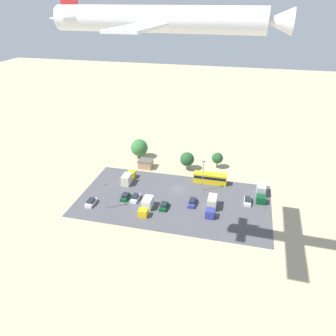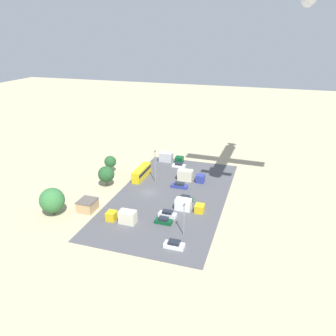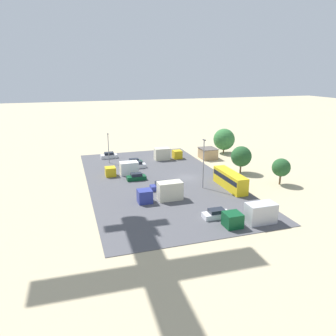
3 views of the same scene
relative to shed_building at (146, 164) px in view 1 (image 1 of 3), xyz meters
The scene contains 20 objects.
ground_plane 17.64m from the shed_building, 141.17° to the left, with size 400.00×400.00×0.00m, color tan.
parking_lot_surface 22.28m from the shed_building, 128.03° to the left, with size 53.74×29.08×0.08m.
shed_building is the anchor object (origin of this frame).
bus 23.08m from the shed_building, 166.58° to the left, with size 10.10×2.46×3.27m.
parked_car_0 19.92m from the shed_building, 90.04° to the left, with size 1.82×4.01×1.47m.
parked_car_1 20.15m from the shed_building, 98.82° to the left, with size 1.72×4.32×1.56m.
parked_car_2 24.99m from the shed_building, 118.69° to the left, with size 1.83×4.05×1.50m.
parked_car_3 26.49m from the shed_building, 136.34° to the left, with size 1.79×4.72×1.60m.
parked_car_4 36.77m from the shed_building, 157.93° to the left, with size 1.92×4.34×1.41m.
parked_car_5 26.26m from the shed_building, 71.95° to the left, with size 1.91×4.29×1.57m.
parked_truck_0 31.61m from the shed_building, 141.24° to the left, with size 2.32×8.06×3.31m.
parked_truck_1 38.84m from the shed_building, 165.81° to the left, with size 2.52×8.23×3.07m.
parked_truck_2 11.03m from the shed_building, 77.63° to the left, with size 2.41×7.22×3.06m.
parked_truck_3 24.93m from the shed_building, 107.67° to the left, with size 2.42×7.25×2.84m.
tree_near_shed 8.46m from the shed_building, 57.37° to the right, with size 5.97×5.97×6.92m.
tree_apron_mid 24.14m from the shed_building, 166.67° to the right, with size 3.69×3.69×5.45m.
tree_apron_far 14.14m from the shed_building, behind, with size 4.63×4.63×6.14m.
light_pole_lot_centre 25.94m from the shed_building, 83.08° to the left, with size 0.90×0.28×7.55m.
light_pole_lot_edge 23.58m from the shed_building, 153.39° to the left, with size 0.90×0.28×9.75m.
airplane 68.22m from the shed_building, 112.06° to the left, with size 33.26×27.24×8.09m.
Camera 1 is at (-16.94, 82.71, 51.25)m, focal length 35.00 mm.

